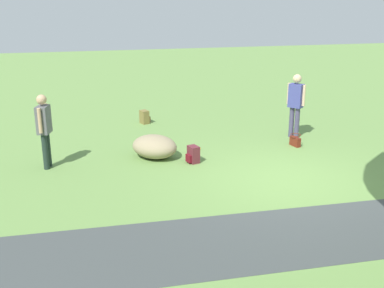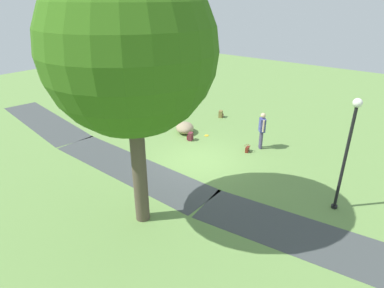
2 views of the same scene
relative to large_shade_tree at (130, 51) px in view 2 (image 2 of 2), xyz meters
The scene contains 13 objects.
ground_plane 6.76m from the large_shade_tree, 76.91° to the right, with size 48.00×48.00×0.00m, color #688F48.
footpath_segment_near 7.69m from the large_shade_tree, 154.34° to the right, with size 8.18×2.91×0.01m.
footpath_segment_mid 6.32m from the large_shade_tree, 34.53° to the right, with size 8.03×2.04×0.01m.
footpath_segment_far 12.34m from the large_shade_tree, 13.54° to the right, with size 8.19×3.02×0.01m.
large_shade_tree is the anchor object (origin of this frame).
lamp_post 7.04m from the large_shade_tree, 136.76° to the right, with size 0.28×0.28×3.84m.
lawn_boulder 8.74m from the large_shade_tree, 61.35° to the right, with size 1.45×1.47×0.54m.
woman_with_handbag 8.26m from the large_shade_tree, 94.15° to the right, with size 0.42×0.43×1.74m.
man_near_boulder 9.55m from the large_shade_tree, 46.10° to the right, with size 0.33×0.50×1.69m.
handbag_on_grass 8.15m from the large_shade_tree, 92.06° to the right, with size 0.33×0.34×0.31m.
backpack_by_boulder 8.09m from the large_shade_tree, 65.39° to the right, with size 0.32×0.33×0.40m.
spare_backpack_on_lawn 11.17m from the large_shade_tree, 70.83° to the right, with size 0.33×0.33×0.40m.
frisbee_on_grass 8.80m from the large_shade_tree, 70.84° to the right, with size 0.22×0.22×0.02m.
Camera 2 is at (-7.44, 9.78, 6.55)m, focal length 30.16 mm.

